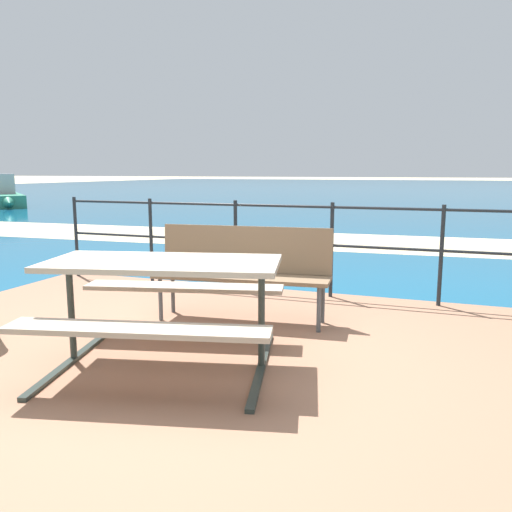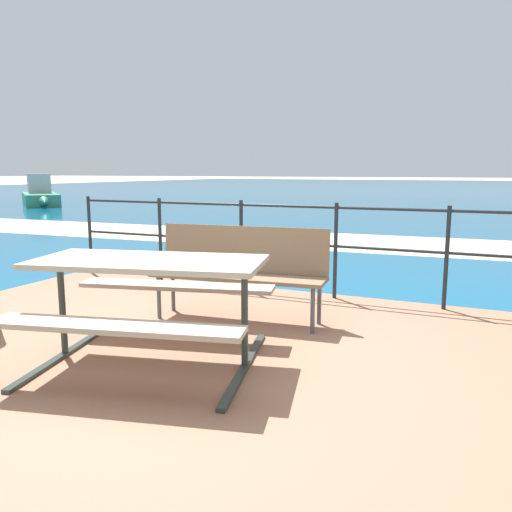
# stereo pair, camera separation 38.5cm
# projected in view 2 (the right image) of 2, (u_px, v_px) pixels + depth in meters

# --- Properties ---
(ground_plane) EXTENTS (240.00, 240.00, 0.00)m
(ground_plane) POSITION_uv_depth(u_px,v_px,m) (173.00, 369.00, 3.91)
(ground_plane) COLOR beige
(patio_paving) EXTENTS (6.40, 5.20, 0.06)m
(patio_paving) POSITION_uv_depth(u_px,v_px,m) (173.00, 365.00, 3.90)
(patio_paving) COLOR #996B51
(patio_paving) RESTS_ON ground
(sea_water) EXTENTS (90.00, 90.00, 0.01)m
(sea_water) POSITION_uv_depth(u_px,v_px,m) (456.00, 190.00, 39.95)
(sea_water) COLOR #145B84
(sea_water) RESTS_ON ground
(beach_strip) EXTENTS (54.07, 5.51, 0.01)m
(beach_strip) POSITION_uv_depth(u_px,v_px,m) (372.00, 243.00, 10.67)
(beach_strip) COLOR beige
(beach_strip) RESTS_ON ground
(picnic_table) EXTENTS (1.97, 1.80, 0.79)m
(picnic_table) POSITION_uv_depth(u_px,v_px,m) (149.00, 284.00, 3.79)
(picnic_table) COLOR tan
(picnic_table) RESTS_ON patio_paving
(park_bench) EXTENTS (1.73, 0.58, 0.91)m
(park_bench) POSITION_uv_depth(u_px,v_px,m) (240.00, 265.00, 4.95)
(park_bench) COLOR #7A6047
(park_bench) RESTS_ON patio_paving
(railing_fence) EXTENTS (5.94, 0.04, 1.09)m
(railing_fence) POSITION_uv_depth(u_px,v_px,m) (287.00, 237.00, 5.98)
(railing_fence) COLOR #1E2328
(railing_fence) RESTS_ON patio_paving
(boat_near) EXTENTS (4.12, 3.66, 1.36)m
(boat_near) POSITION_uv_depth(u_px,v_px,m) (40.00, 195.00, 22.55)
(boat_near) COLOR #338466
(boat_near) RESTS_ON sea_water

